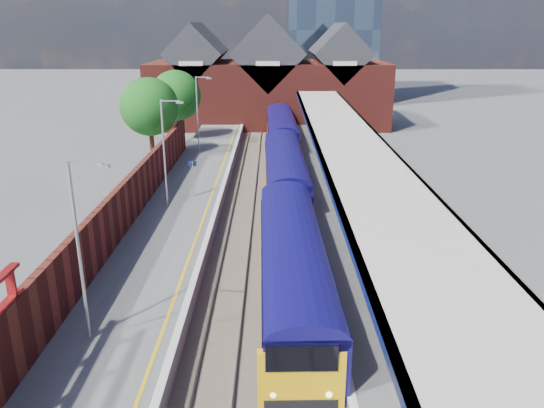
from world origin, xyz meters
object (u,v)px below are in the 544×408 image
Objects in this scene: train at (283,146)px; lamp_post_b at (81,241)px; lamp_post_c at (166,146)px; parked_car_dark at (501,367)px; platform_sign at (193,172)px; lamp_post_d at (199,109)px; parked_car_blue at (445,301)px.

lamp_post_b is at bearing -105.06° from train.
lamp_post_c reaches higher than parked_car_dark.
train is at bearing 74.94° from lamp_post_b.
platform_sign is 0.54× the size of parked_car_dark.
platform_sign is at bearing 55.74° from lamp_post_c.
lamp_post_d is 14.25m from platform_sign.
lamp_post_c is at bearing 23.41° from parked_car_dark.
lamp_post_c is at bearing 27.25° from parked_car_blue.
lamp_post_d is 33.56m from parked_car_blue.
lamp_post_c is 1.00× the size of lamp_post_d.
parked_car_dark is at bearing -67.32° from lamp_post_d.
lamp_post_b is at bearing 79.64° from parked_car_blue.
train is 28.18m from parked_car_blue.
lamp_post_b is 1.00× the size of lamp_post_c.
train is 15.63m from lamp_post_c.
lamp_post_c is 16.00m from lamp_post_d.
parked_car_blue is (14.07, -14.28, -3.37)m from lamp_post_c.
lamp_post_d reaches higher than parked_car_dark.
train is 30.37m from lamp_post_b.
parked_car_dark is (14.55, -18.82, -3.33)m from lamp_post_c.
parked_car_dark is 4.57m from parked_car_blue.
lamp_post_b and lamp_post_d have the same top height.
lamp_post_b is at bearing 64.73° from parked_car_dark.
parked_car_dark is (13.19, -20.82, -1.02)m from platform_sign.
parked_car_dark reaches higher than parked_car_blue.
lamp_post_c is at bearing 90.00° from lamp_post_b.
platform_sign reaches higher than parked_car_blue.
parked_car_blue is at bearing -8.27° from parked_car_dark.
lamp_post_d is 37.88m from parked_car_dark.
parked_car_dark is at bearing -78.19° from train.
lamp_post_d reaches higher than train.
platform_sign is at bearing 85.67° from lamp_post_b.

